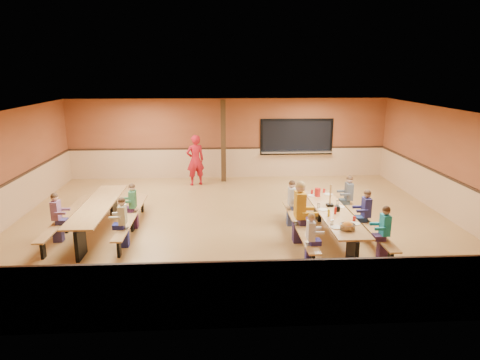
{
  "coord_description": "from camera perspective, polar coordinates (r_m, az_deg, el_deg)",
  "views": [
    {
      "loc": [
        -0.43,
        -11.05,
        4.03
      ],
      "look_at": [
        0.17,
        0.06,
        1.15
      ],
      "focal_mm": 32.0,
      "sensor_mm": 36.0,
      "label": 1
    }
  ],
  "objects": [
    {
      "name": "standing_woman",
      "position": [
        15.31,
        -5.98,
        2.65
      ],
      "size": [
        0.77,
        0.65,
        1.81
      ],
      "primitive_type": "imported",
      "rotation": [
        0.0,
        0.0,
        3.52
      ],
      "color": "#B3141F",
      "rests_on": "ground"
    },
    {
      "name": "seated_child_navy_right",
      "position": [
        10.86,
        16.43,
        -4.46
      ],
      "size": [
        0.37,
        0.31,
        1.22
      ],
      "primitive_type": null,
      "color": "navy",
      "rests_on": "ground"
    },
    {
      "name": "table_paddle",
      "position": [
        10.82,
        11.91,
        -2.75
      ],
      "size": [
        0.16,
        0.16,
        0.56
      ],
      "color": "black",
      "rests_on": "cafeteria_table_main"
    },
    {
      "name": "cafeteria_table_second",
      "position": [
        11.45,
        -18.34,
        -4.08
      ],
      "size": [
        1.91,
        3.7,
        0.74
      ],
      "color": "#B07E45",
      "rests_on": "ground"
    },
    {
      "name": "punch_pitcher",
      "position": [
        11.61,
        10.29,
        -1.63
      ],
      "size": [
        0.16,
        0.16,
        0.22
      ],
      "primitive_type": "cylinder",
      "color": "#B11C17",
      "rests_on": "cafeteria_table_main"
    },
    {
      "name": "place_settings",
      "position": [
        10.51,
        12.35,
        -3.78
      ],
      "size": [
        0.65,
        3.3,
        0.11
      ],
      "primitive_type": null,
      "color": "beige",
      "rests_on": "cafeteria_table_main"
    },
    {
      "name": "seated_child_white_left",
      "position": [
        9.22,
        9.39,
        -7.81
      ],
      "size": [
        0.33,
        0.27,
        1.12
      ],
      "primitive_type": null,
      "color": "silver",
      "rests_on": "ground"
    },
    {
      "name": "kitchen_pass_through",
      "position": [
        16.5,
        7.55,
        5.52
      ],
      "size": [
        2.78,
        0.28,
        1.38
      ],
      "color": "black",
      "rests_on": "ground"
    },
    {
      "name": "structural_post",
      "position": [
        15.66,
        -2.24,
        5.2
      ],
      "size": [
        0.18,
        0.18,
        3.0
      ],
      "primitive_type": "cube",
      "color": "#322010",
      "rests_on": "ground"
    },
    {
      "name": "seated_child_purple_sec",
      "position": [
        11.14,
        -23.25,
        -4.66
      ],
      "size": [
        0.36,
        0.3,
        1.19
      ],
      "primitive_type": null,
      "color": "#825174",
      "rests_on": "ground"
    },
    {
      "name": "chip_bowl",
      "position": [
        9.39,
        14.15,
        -5.98
      ],
      "size": [
        0.32,
        0.32,
        0.15
      ],
      "primitive_type": null,
      "color": "#FFA128",
      "rests_on": "cafeteria_table_main"
    },
    {
      "name": "seated_adult_yellow",
      "position": [
        10.29,
        7.96,
        -4.29
      ],
      "size": [
        0.5,
        0.41,
        1.48
      ],
      "primitive_type": null,
      "color": "orange",
      "rests_on": "ground"
    },
    {
      "name": "seated_child_green_sec",
      "position": [
        11.46,
        -14.07,
        -3.42
      ],
      "size": [
        0.35,
        0.29,
        1.18
      ],
      "primitive_type": null,
      "color": "#30693F",
      "rests_on": "ground"
    },
    {
      "name": "room_envelope",
      "position": [
        11.56,
        -0.85,
        -2.29
      ],
      "size": [
        12.04,
        10.04,
        3.02
      ],
      "color": "brown",
      "rests_on": "ground"
    },
    {
      "name": "seated_child_char_right",
      "position": [
        12.13,
        14.27,
        -2.35
      ],
      "size": [
        0.37,
        0.3,
        1.21
      ],
      "primitive_type": null,
      "color": "#4F5359",
      "rests_on": "ground"
    },
    {
      "name": "napkin_dispenser",
      "position": [
        10.52,
        12.83,
        -3.71
      ],
      "size": [
        0.1,
        0.14,
        0.13
      ],
      "primitive_type": "cube",
      "color": "black",
      "rests_on": "cafeteria_table_main"
    },
    {
      "name": "seated_child_tan_sec",
      "position": [
        10.32,
        -15.33,
        -5.51
      ],
      "size": [
        0.35,
        0.29,
        1.18
      ],
      "primitive_type": null,
      "color": "beige",
      "rests_on": "ground"
    },
    {
      "name": "condiment_ketchup",
      "position": [
        10.3,
        12.59,
        -3.99
      ],
      "size": [
        0.06,
        0.06,
        0.17
      ],
      "primitive_type": "cylinder",
      "color": "#B2140F",
      "rests_on": "cafeteria_table_main"
    },
    {
      "name": "cafeteria_table_main",
      "position": [
        10.59,
        12.28,
        -5.16
      ],
      "size": [
        1.91,
        3.7,
        0.74
      ],
      "color": "#B07E45",
      "rests_on": "ground"
    },
    {
      "name": "ground",
      "position": [
        11.77,
        -0.84,
        -5.51
      ],
      "size": [
        12.0,
        12.0,
        0.0
      ],
      "primitive_type": "plane",
      "color": "olive",
      "rests_on": "ground"
    },
    {
      "name": "condiment_mustard",
      "position": [
        10.11,
        11.75,
        -4.3
      ],
      "size": [
        0.06,
        0.06,
        0.17
      ],
      "primitive_type": "cylinder",
      "color": "yellow",
      "rests_on": "cafeteria_table_main"
    },
    {
      "name": "seated_child_grey_left",
      "position": [
        11.38,
        6.88,
        -3.12
      ],
      "size": [
        0.37,
        0.3,
        1.21
      ],
      "primitive_type": null,
      "color": "#B3B3B3",
      "rests_on": "ground"
    },
    {
      "name": "seated_child_teal_right",
      "position": [
        9.83,
        18.68,
        -6.74
      ],
      "size": [
        0.36,
        0.3,
        1.19
      ],
      "primitive_type": null,
      "color": "teal",
      "rests_on": "ground"
    }
  ]
}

